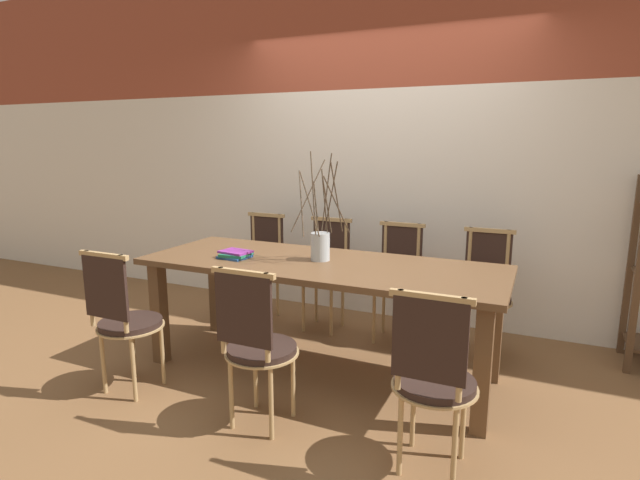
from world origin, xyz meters
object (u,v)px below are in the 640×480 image
object	(u,v)px
chair_far_center	(397,278)
book_stack	(236,254)
dining_table	(320,277)
vase_centerpiece	(320,242)
chair_near_center	(433,375)

from	to	relation	value
chair_far_center	book_stack	world-z (taller)	chair_far_center
dining_table	vase_centerpiece	xyz separation A→B (m)	(-0.02, 0.05, 0.23)
chair_far_center	book_stack	xyz separation A→B (m)	(-0.90, -0.91, 0.30)
dining_table	book_stack	distance (m)	0.61
chair_far_center	book_stack	bearing A→B (deg)	45.23
dining_table	book_stack	bearing A→B (deg)	-167.48
chair_near_center	vase_centerpiece	bearing A→B (deg)	138.97
chair_far_center	vase_centerpiece	size ratio (longest dim) A/B	1.28
chair_near_center	chair_far_center	distance (m)	1.68
dining_table	chair_far_center	size ratio (longest dim) A/B	2.60
chair_far_center	book_stack	distance (m)	1.32
vase_centerpiece	book_stack	world-z (taller)	vase_centerpiece
dining_table	chair_near_center	bearing A→B (deg)	-39.94
chair_far_center	chair_near_center	bearing A→B (deg)	111.48
dining_table	vase_centerpiece	world-z (taller)	vase_centerpiece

